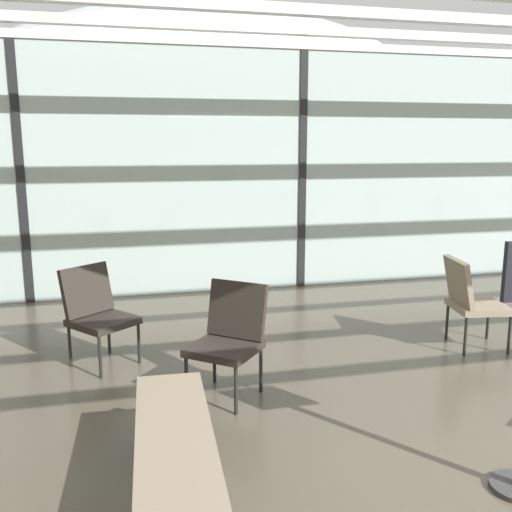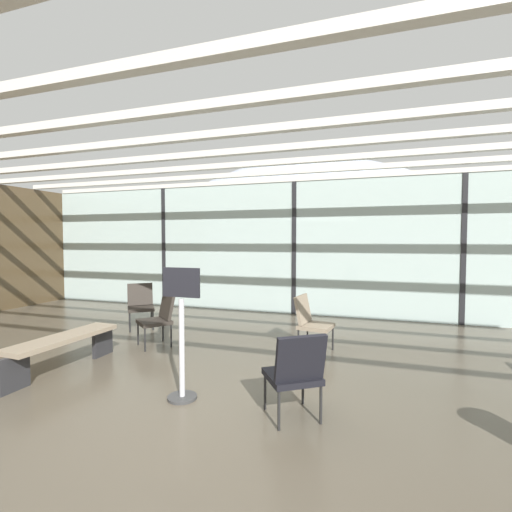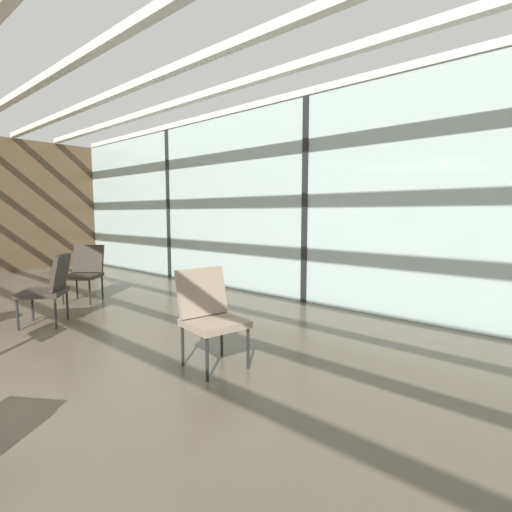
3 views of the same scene
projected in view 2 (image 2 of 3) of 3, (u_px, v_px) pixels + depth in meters
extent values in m
plane|color=#4C4438|center=(183.00, 420.00, 3.39)|extent=(60.00, 60.00, 0.00)
cube|color=#A3B7B2|center=(294.00, 248.00, 8.27)|extent=(14.00, 0.08, 3.10)
cube|color=black|center=(165.00, 247.00, 9.34)|extent=(0.10, 0.12, 3.10)
cube|color=black|center=(294.00, 248.00, 8.27)|extent=(0.10, 0.12, 3.10)
cube|color=black|center=(463.00, 249.00, 7.19)|extent=(0.10, 0.12, 3.10)
cube|color=beige|center=(151.00, 64.00, 2.82)|extent=(13.72, 0.12, 0.10)
cube|color=beige|center=(204.00, 106.00, 3.71)|extent=(13.72, 0.12, 0.10)
cube|color=beige|center=(236.00, 132.00, 4.61)|extent=(13.72, 0.12, 0.10)
cube|color=beige|center=(258.00, 150.00, 5.51)|extent=(13.72, 0.12, 0.10)
cube|color=beige|center=(274.00, 163.00, 6.40)|extent=(13.72, 0.12, 0.10)
cube|color=beige|center=(285.00, 172.00, 7.30)|extent=(13.72, 0.12, 0.10)
cube|color=beige|center=(295.00, 180.00, 8.19)|extent=(13.72, 0.12, 0.10)
ellipsoid|color=#B2BCD6|center=(304.00, 225.00, 12.45)|extent=(10.09, 4.58, 4.58)
sphere|color=gray|center=(187.00, 226.00, 13.88)|extent=(2.52, 2.52, 2.52)
sphere|color=black|center=(206.00, 212.00, 11.28)|extent=(0.28, 0.28, 0.28)
sphere|color=black|center=(232.00, 212.00, 11.01)|extent=(0.28, 0.28, 0.28)
sphere|color=black|center=(259.00, 211.00, 10.73)|extent=(0.28, 0.28, 0.28)
sphere|color=black|center=(288.00, 210.00, 10.45)|extent=(0.28, 0.28, 0.28)
sphere|color=black|center=(319.00, 209.00, 10.17)|extent=(0.28, 0.28, 0.28)
sphere|color=black|center=(351.00, 208.00, 9.90)|extent=(0.28, 0.28, 0.28)
sphere|color=black|center=(385.00, 207.00, 9.62)|extent=(0.28, 0.28, 0.28)
cube|color=#7F705B|center=(316.00, 326.00, 5.46)|extent=(0.55, 0.55, 0.06)
cube|color=#7F705B|center=(303.00, 309.00, 5.55)|extent=(0.22, 0.50, 0.44)
cylinder|color=black|center=(325.00, 345.00, 5.19)|extent=(0.03, 0.03, 0.37)
cylinder|color=black|center=(333.00, 338.00, 5.56)|extent=(0.03, 0.03, 0.37)
cylinder|color=black|center=(298.00, 342.00, 5.38)|extent=(0.03, 0.03, 0.37)
cylinder|color=black|center=(307.00, 335.00, 5.76)|extent=(0.03, 0.03, 0.37)
cube|color=black|center=(292.00, 376.00, 3.46)|extent=(0.67, 0.67, 0.06)
cube|color=black|center=(301.00, 358.00, 3.24)|extent=(0.48, 0.38, 0.44)
cylinder|color=black|center=(303.00, 387.00, 3.72)|extent=(0.03, 0.03, 0.37)
cylinder|color=black|center=(265.00, 391.00, 3.61)|extent=(0.03, 0.03, 0.37)
cylinder|color=black|center=(321.00, 405.00, 3.32)|extent=(0.03, 0.03, 0.37)
cylinder|color=black|center=(279.00, 411.00, 3.21)|extent=(0.03, 0.03, 0.37)
cube|color=#28231E|center=(141.00, 308.00, 6.89)|extent=(0.68, 0.68, 0.06)
cube|color=#28231E|center=(140.00, 294.00, 7.08)|extent=(0.46, 0.41, 0.44)
cylinder|color=black|center=(130.00, 323.00, 6.63)|extent=(0.03, 0.03, 0.37)
cylinder|color=black|center=(153.00, 321.00, 6.78)|extent=(0.03, 0.03, 0.37)
cylinder|color=black|center=(129.00, 318.00, 7.02)|extent=(0.03, 0.03, 0.37)
cylinder|color=black|center=(151.00, 316.00, 7.17)|extent=(0.03, 0.03, 0.37)
cube|color=#28231E|center=(154.00, 322.00, 5.76)|extent=(0.68, 0.68, 0.06)
cube|color=#28231E|center=(167.00, 305.00, 5.86)|extent=(0.46, 0.41, 0.44)
cylinder|color=black|center=(138.00, 334.00, 5.83)|extent=(0.03, 0.03, 0.37)
cylinder|color=black|center=(145.00, 340.00, 5.48)|extent=(0.03, 0.03, 0.37)
cylinder|color=black|center=(163.00, 330.00, 6.06)|extent=(0.03, 0.03, 0.37)
cylinder|color=black|center=(171.00, 336.00, 5.71)|extent=(0.03, 0.03, 0.37)
cube|color=#7F705B|center=(64.00, 338.00, 4.66)|extent=(0.47, 1.52, 0.06)
cube|color=#262628|center=(14.00, 373.00, 4.05)|extent=(0.06, 0.36, 0.41)
cube|color=#262628|center=(103.00, 342.00, 5.30)|extent=(0.06, 0.36, 0.41)
cylinder|color=#333333|center=(182.00, 397.00, 3.86)|extent=(0.32, 0.32, 0.03)
cylinder|color=#B2B2B7|center=(182.00, 349.00, 3.83)|extent=(0.06, 0.06, 1.10)
cube|color=black|center=(181.00, 282.00, 3.80)|extent=(0.44, 0.03, 0.32)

